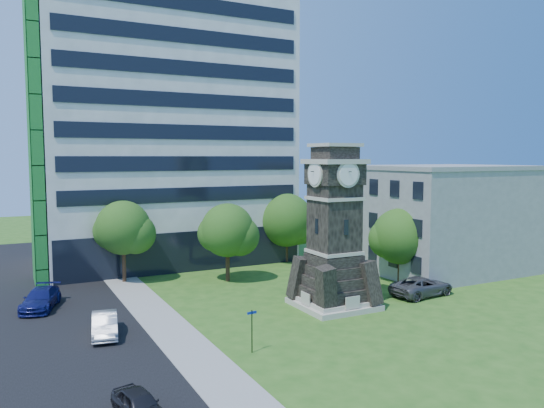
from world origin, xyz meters
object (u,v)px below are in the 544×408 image
car_street_north (41,299)px  car_east_lot (422,286)px  clock_tower (334,237)px  car_street_south (139,405)px  car_street_mid (105,325)px  park_bench (365,300)px  street_sign (252,326)px

car_street_north → car_east_lot: car_east_lot is taller
clock_tower → car_street_south: bearing=-148.2°
car_street_mid → park_bench: bearing=2.9°
clock_tower → street_sign: (-9.43, -5.75, -3.72)m
clock_tower → park_bench: size_ratio=6.70×
car_street_mid → car_east_lot: (24.61, -1.73, 0.06)m
clock_tower → park_bench: bearing=-24.4°
clock_tower → car_street_south: 20.55m
car_street_mid → car_east_lot: size_ratio=0.78×
car_street_mid → street_sign: size_ratio=1.75×
clock_tower → park_bench: clock_tower is taller
clock_tower → car_east_lot: 9.32m
car_east_lot → street_sign: 18.30m
clock_tower → car_street_mid: size_ratio=2.81×
car_street_north → car_east_lot: 29.54m
clock_tower → car_street_south: size_ratio=3.42×
car_street_north → street_sign: (10.23, -15.11, 0.81)m
clock_tower → street_sign: bearing=-148.6°
park_bench → street_sign: 12.62m
car_street_mid → car_street_north: bearing=120.3°
clock_tower → car_east_lot: clock_tower is taller
clock_tower → car_street_mid: bearing=176.2°
car_street_mid → street_sign: (7.05, -6.83, 0.84)m
car_street_south → car_street_north: (-2.66, 19.90, 0.14)m
car_east_lot → street_sign: street_sign is taller
car_street_south → street_sign: (7.58, 4.79, 0.95)m
car_east_lot → park_bench: 5.94m
car_street_mid → car_street_south: bearing=-83.4°
car_east_lot → street_sign: bearing=100.1°
car_street_south → street_sign: 9.02m
car_street_south → car_east_lot: (25.14, 9.89, 0.17)m
car_east_lot → car_street_mid: bearing=79.9°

